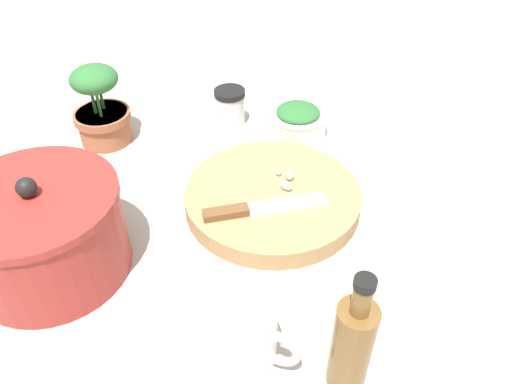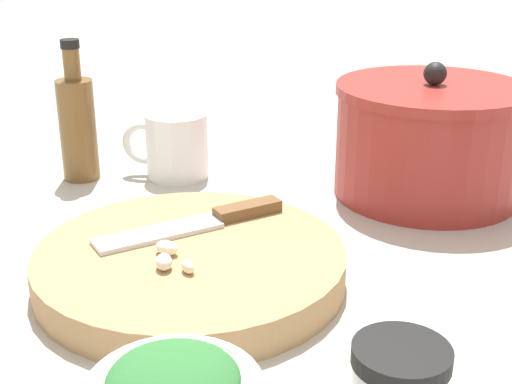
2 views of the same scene
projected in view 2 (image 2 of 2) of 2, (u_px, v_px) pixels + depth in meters
ground_plane at (269, 254)px, 0.75m from camera, size 5.00×5.00×0.00m
cutting_board at (191, 265)px, 0.69m from camera, size 0.30×0.30×0.03m
chef_knife at (203, 221)px, 0.74m from camera, size 0.04×0.21×0.01m
garlic_cloves at (170, 257)px, 0.66m from camera, size 0.07×0.04×0.01m
coffee_mug at (175, 145)px, 0.96m from camera, size 0.09×0.11×0.09m
oil_bottle at (77, 125)px, 0.94m from camera, size 0.05×0.05×0.19m
stock_pot at (429, 140)px, 0.89m from camera, size 0.24×0.24×0.17m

